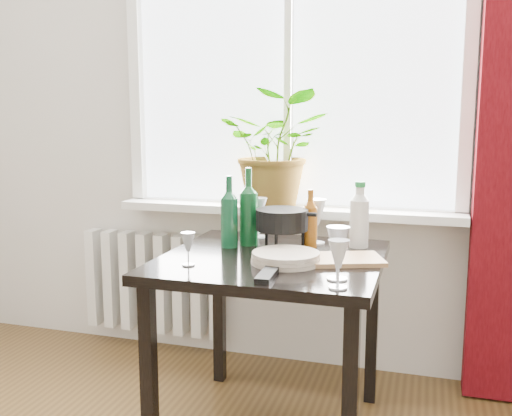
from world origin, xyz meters
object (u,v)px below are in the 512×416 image
(wineglass_front_left, at_px, (188,249))
(tv_remote, at_px, (267,275))
(table, at_px, (272,278))
(fondue_pot, at_px, (282,229))
(wineglass_far_right, at_px, (338,264))
(cutting_board, at_px, (340,259))
(cleaning_bottle, at_px, (359,214))
(wineglass_back_center, at_px, (316,221))
(radiator, at_px, (154,282))
(wine_bottle_right, at_px, (249,206))
(potted_plant, at_px, (277,149))
(plate_stack, at_px, (286,258))
(wineglass_front_right, at_px, (338,253))
(wine_bottle_left, at_px, (229,211))
(bottle_amber, at_px, (310,218))
(wineglass_back_left, at_px, (258,217))

(wineglass_front_left, distance_m, tv_remote, 0.33)
(table, xyz_separation_m, fondue_pot, (0.01, 0.13, 0.18))
(tv_remote, bearing_deg, wineglass_far_right, -15.43)
(wineglass_far_right, distance_m, cutting_board, 0.36)
(fondue_pot, bearing_deg, cleaning_bottle, 16.53)
(wineglass_back_center, relative_size, wineglass_front_left, 1.59)
(radiator, xyz_separation_m, wineglass_back_center, (0.97, -0.36, 0.46))
(wine_bottle_right, xyz_separation_m, wineglass_front_left, (-0.11, -0.40, -0.10))
(potted_plant, xyz_separation_m, plate_stack, (0.21, -0.66, -0.37))
(table, distance_m, wineglass_front_left, 0.38)
(cleaning_bottle, relative_size, wineglass_far_right, 1.72)
(table, height_order, plate_stack, plate_stack)
(fondue_pot, bearing_deg, wineglass_front_right, -59.42)
(wine_bottle_right, bearing_deg, radiator, 146.32)
(radiator, relative_size, wine_bottle_right, 2.38)
(table, relative_size, wineglass_front_right, 4.56)
(wineglass_front_right, bearing_deg, fondue_pot, 127.03)
(potted_plant, distance_m, cutting_board, 0.80)
(cleaning_bottle, bearing_deg, radiator, 162.05)
(wine_bottle_right, bearing_deg, table, -47.39)
(wine_bottle_right, bearing_deg, wineglass_front_left, -104.92)
(wineglass_far_right, bearing_deg, plate_stack, 132.12)
(fondue_pot, xyz_separation_m, tv_remote, (0.06, -0.43, -0.07))
(plate_stack, height_order, fondue_pot, fondue_pot)
(plate_stack, bearing_deg, wine_bottle_left, 146.14)
(bottle_amber, distance_m, wineglass_back_left, 0.29)
(wine_bottle_left, bearing_deg, wineglass_back_left, 74.47)
(wine_bottle_right, height_order, wineglass_back_left, wine_bottle_right)
(table, xyz_separation_m, cleaning_bottle, (0.31, 0.26, 0.23))
(table, distance_m, cleaning_bottle, 0.46)
(plate_stack, xyz_separation_m, tv_remote, (-0.01, -0.21, -0.01))
(tv_remote, bearing_deg, potted_plant, 99.69)
(potted_plant, bearing_deg, wine_bottle_right, -92.85)
(wineglass_front_right, height_order, wineglass_front_left, wineglass_front_right)
(cleaning_bottle, relative_size, cutting_board, 0.90)
(bottle_amber, xyz_separation_m, tv_remote, (-0.04, -0.50, -0.11))
(wineglass_front_left, bearing_deg, wineglass_back_left, 79.56)
(cleaning_bottle, distance_m, wineglass_back_center, 0.19)
(tv_remote, bearing_deg, cutting_board, 51.79)
(wine_bottle_left, height_order, wineglass_front_right, wine_bottle_left)
(cleaning_bottle, distance_m, wineglass_front_left, 0.75)
(table, relative_size, wineglass_front_left, 6.72)
(fondue_pot, bearing_deg, wineglass_far_right, -63.94)
(table, bearing_deg, cutting_board, -2.47)
(table, distance_m, bottle_amber, 0.31)
(wine_bottle_left, xyz_separation_m, wineglass_back_center, (0.34, 0.17, -0.05))
(plate_stack, bearing_deg, radiator, 141.94)
(wine_bottle_right, bearing_deg, cutting_board, -22.67)
(wineglass_front_left, bearing_deg, wine_bottle_left, 83.02)
(wineglass_back_center, xyz_separation_m, plate_stack, (-0.04, -0.37, -0.08))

